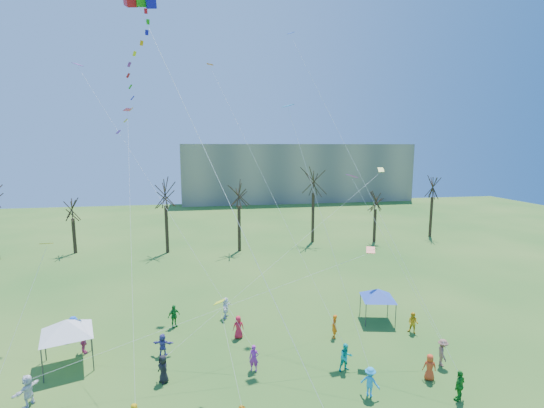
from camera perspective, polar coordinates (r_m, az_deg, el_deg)
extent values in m
cube|color=gray|center=(102.22, 3.74, 4.78)|extent=(60.00, 14.00, 15.00)
cylinder|color=black|center=(58.03, -27.64, -4.28)|extent=(0.44, 0.44, 4.79)
cylinder|color=black|center=(53.46, -15.57, -3.68)|extent=(0.44, 0.44, 6.53)
cylinder|color=black|center=(52.60, -4.96, -3.70)|extent=(0.44, 0.44, 6.34)
cylinder|color=black|center=(57.48, 6.18, -2.07)|extent=(0.44, 0.44, 7.50)
cylinder|color=black|center=(59.36, 15.20, -3.18)|extent=(0.44, 0.44, 5.05)
cylinder|color=black|center=(65.82, 22.82, -1.81)|extent=(0.44, 0.44, 6.41)
cube|color=#188812|center=(27.75, -19.33, 27.05)|extent=(0.90, 1.34, 1.21)
cube|color=#110DA8|center=(27.68, -17.99, 27.16)|extent=(0.90, 1.34, 1.21)
cylinder|color=white|center=(20.33, -7.93, 3.35)|extent=(0.02, 0.02, 24.83)
cylinder|color=#3F3F44|center=(28.80, -31.31, -20.12)|extent=(0.09, 0.09, 2.26)
cylinder|color=#3F3F44|center=(28.69, -25.38, -19.78)|extent=(0.09, 0.09, 2.26)
cylinder|color=#3F3F44|center=(31.30, -31.00, -17.73)|extent=(0.09, 0.09, 2.26)
cylinder|color=#3F3F44|center=(31.20, -25.62, -17.41)|extent=(0.09, 0.09, 2.26)
pyramid|color=white|center=(29.28, -28.56, -15.91)|extent=(4.11, 4.11, 0.97)
cylinder|color=#3F3F44|center=(32.62, 13.94, -15.94)|extent=(0.08, 0.08, 1.92)
cylinder|color=#3F3F44|center=(33.17, 18.12, -15.70)|extent=(0.08, 0.08, 1.92)
cylinder|color=#3F3F44|center=(34.75, 13.15, -14.33)|extent=(0.08, 0.08, 1.92)
cylinder|color=#3F3F44|center=(35.26, 17.06, -14.15)|extent=(0.08, 0.08, 1.92)
pyramid|color=blue|center=(33.41, 15.66, -12.86)|extent=(3.57, 3.57, 0.82)
imported|color=#1C9AE3|center=(24.92, 14.55, -24.49)|extent=(1.28, 1.26, 1.77)
imported|color=#1C8022|center=(26.21, 26.40, -23.29)|extent=(1.15, 0.93, 1.82)
imported|color=white|center=(27.24, -32.87, -22.51)|extent=(1.21, 1.76, 1.82)
imported|color=black|center=(26.25, -16.07, -22.73)|extent=(0.96, 1.02, 1.75)
imported|color=purple|center=(26.43, -2.74, -22.17)|extent=(0.73, 0.59, 1.72)
imported|color=#0CB1A6|center=(26.80, 11.06, -21.72)|extent=(0.97, 0.79, 1.84)
imported|color=#92604F|center=(29.15, 24.30, -19.72)|extent=(1.03, 1.34, 1.83)
imported|color=#E34B92|center=(31.15, -26.52, -18.11)|extent=(0.93, 1.04, 1.69)
imported|color=#4D499E|center=(29.05, -16.13, -19.67)|extent=(1.52, 0.77, 1.56)
imported|color=red|center=(30.23, -5.08, -17.97)|extent=(0.89, 0.62, 1.73)
imported|color=#FB600D|center=(30.51, 9.34, -17.72)|extent=(0.57, 0.74, 1.81)
imported|color=gold|center=(32.69, 20.47, -16.44)|extent=(1.01, 1.02, 1.67)
imported|color=blue|center=(33.54, -27.72, -16.16)|extent=(1.24, 0.85, 1.76)
imported|color=#1A7B27|center=(32.64, -14.57, -16.02)|extent=(1.14, 1.01, 1.85)
imported|color=white|center=(33.50, -6.98, -15.22)|extent=(0.96, 1.71, 1.75)
imported|color=#E9421D|center=(27.42, 22.64, -21.72)|extent=(0.94, 0.76, 1.66)
cube|color=#F0AA0C|center=(24.95, -30.86, -5.13)|extent=(0.55, 0.70, 0.19)
cylinder|color=white|center=(24.18, -34.12, -15.42)|extent=(0.01, 0.01, 9.02)
cube|color=#D42395|center=(32.34, -20.94, 13.13)|extent=(0.77, 0.80, 0.18)
cylinder|color=white|center=(25.73, -20.52, -3.41)|extent=(0.01, 0.01, 20.92)
cube|color=#EAFD1A|center=(23.11, -7.91, -14.40)|extent=(0.72, 0.66, 0.31)
cylinder|color=white|center=(22.16, -6.35, -21.34)|extent=(0.01, 0.01, 5.65)
cube|color=#1B94D0|center=(28.76, 2.41, 14.57)|extent=(0.90, 0.80, 0.24)
cylinder|color=white|center=(25.12, 7.87, -3.06)|extent=(0.01, 0.01, 18.36)
cube|color=blue|center=(36.65, 2.81, 24.32)|extent=(0.73, 0.72, 0.26)
cylinder|color=white|center=(28.23, 12.68, 5.20)|extent=(0.01, 0.01, 28.86)
cube|color=red|center=(27.30, 14.63, -6.71)|extent=(0.83, 0.91, 0.30)
cylinder|color=white|center=(24.80, -8.19, -15.48)|extent=(0.01, 0.01, 22.12)
cube|color=#BCE435|center=(35.43, 16.08, 4.97)|extent=(0.61, 0.67, 0.39)
cylinder|color=white|center=(28.79, 3.08, -6.63)|extent=(0.01, 0.01, 23.27)
cube|color=purple|center=(36.93, -27.22, 18.19)|extent=(0.90, 0.84, 0.28)
cylinder|color=white|center=(29.11, -17.21, 1.96)|extent=(0.01, 0.01, 26.38)
cube|color=orange|center=(38.81, -9.31, 20.04)|extent=(0.67, 0.54, 0.15)
cylinder|color=white|center=(30.24, -1.06, 3.56)|extent=(0.01, 0.01, 27.45)
cube|color=#EC27B5|center=(27.99, 11.97, 4.15)|extent=(0.76, 0.60, 0.23)
cylinder|color=white|center=(27.74, 18.10, -7.70)|extent=(0.01, 0.01, 12.61)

